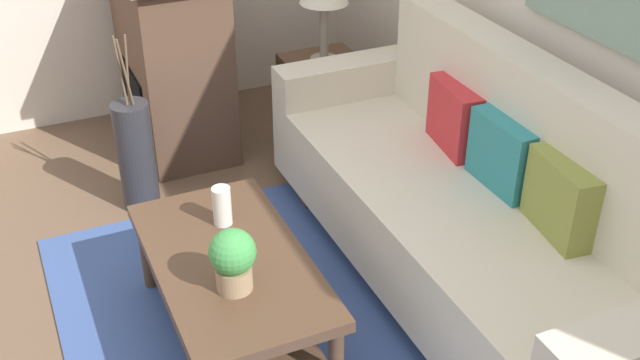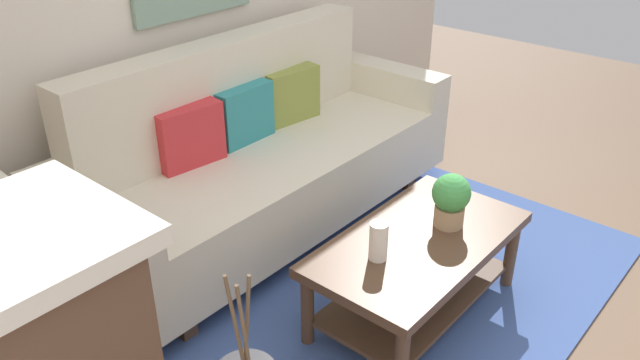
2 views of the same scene
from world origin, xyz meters
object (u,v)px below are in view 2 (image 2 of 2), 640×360
object	(u,v)px
throw_pillow_teal	(244,114)
coffee_table	(417,259)
throw_pillow_crimson	(190,136)
tabletop_vase	(378,241)
couch	(262,160)
potted_plant_tabletop	(451,199)
throw_pillow_olive	(291,95)
side_table	(11,323)

from	to	relation	value
throw_pillow_teal	coffee_table	distance (m)	1.28
throw_pillow_crimson	tabletop_vase	distance (m)	1.18
couch	coffee_table	world-z (taller)	couch
potted_plant_tabletop	tabletop_vase	bearing A→B (deg)	167.82
throw_pillow_olive	couch	bearing A→B (deg)	-162.14
throw_pillow_teal	potted_plant_tabletop	bearing A→B (deg)	-85.74
side_table	throw_pillow_crimson	bearing A→B (deg)	8.44
throw_pillow_crimson	throw_pillow_olive	world-z (taller)	same
tabletop_vase	side_table	distance (m)	1.56
throw_pillow_crimson	side_table	world-z (taller)	throw_pillow_crimson
throw_pillow_teal	throw_pillow_crimson	bearing A→B (deg)	180.00
throw_pillow_olive	side_table	distance (m)	1.95
couch	throw_pillow_crimson	bearing A→B (deg)	162.14
throw_pillow_teal	coffee_table	world-z (taller)	throw_pillow_teal
couch	potted_plant_tabletop	xyz separation A→B (m)	(0.09, -1.14, 0.14)
tabletop_vase	potted_plant_tabletop	size ratio (longest dim) A/B	0.68
coffee_table	side_table	size ratio (longest dim) A/B	1.96
potted_plant_tabletop	coffee_table	bearing A→B (deg)	168.01
throw_pillow_olive	tabletop_vase	xyz separation A→B (m)	(-0.73, -1.17, -0.16)
throw_pillow_crimson	potted_plant_tabletop	bearing A→B (deg)	-69.25
side_table	throw_pillow_teal	bearing A→B (deg)	6.31
couch	throw_pillow_olive	world-z (taller)	couch
tabletop_vase	potted_plant_tabletop	xyz separation A→B (m)	(0.44, -0.09, 0.05)
potted_plant_tabletop	throw_pillow_olive	bearing A→B (deg)	77.04
throw_pillow_crimson	couch	bearing A→B (deg)	-17.86
tabletop_vase	potted_plant_tabletop	bearing A→B (deg)	-12.18
potted_plant_tabletop	side_table	distance (m)	1.97
throw_pillow_olive	tabletop_vase	size ratio (longest dim) A/B	2.03
potted_plant_tabletop	side_table	size ratio (longest dim) A/B	0.47
coffee_table	tabletop_vase	size ratio (longest dim) A/B	6.21
throw_pillow_teal	throw_pillow_olive	size ratio (longest dim) A/B	1.00
throw_pillow_olive	coffee_table	world-z (taller)	throw_pillow_olive
throw_pillow_crimson	side_table	size ratio (longest dim) A/B	0.64
throw_pillow_teal	side_table	distance (m)	1.58
throw_pillow_teal	coffee_table	size ratio (longest dim) A/B	0.33
throw_pillow_crimson	side_table	distance (m)	1.21
throw_pillow_crimson	potted_plant_tabletop	xyz separation A→B (m)	(0.48, -1.27, -0.11)
coffee_table	side_table	xyz separation A→B (m)	(-1.42, 1.06, -0.03)
coffee_table	potted_plant_tabletop	size ratio (longest dim) A/B	4.20
throw_pillow_olive	side_table	bearing A→B (deg)	-174.96
potted_plant_tabletop	throw_pillow_crimson	bearing A→B (deg)	110.75
couch	potted_plant_tabletop	world-z (taller)	couch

